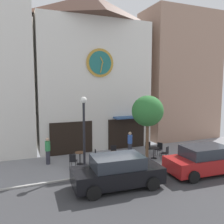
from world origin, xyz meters
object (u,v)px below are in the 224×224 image
Objects in this scene: cafe_table_near_curb at (114,156)px; parked_car_red at (205,160)px; cafe_chair_curbside at (118,159)px; parked_car_black at (117,172)px; street_tree at (148,111)px; cafe_chair_corner at (114,151)px; cafe_chair_under_awning at (166,152)px; cafe_chair_left_end at (148,147)px; cafe_table_center_left at (154,151)px; street_lamp at (84,134)px; cafe_chair_by_entrance at (73,160)px; cafe_table_rightmost at (80,156)px; cafe_chair_right_end at (159,148)px; pedestrian_green at (48,151)px; pedestrian_blue at (130,143)px; cafe_chair_near_tree at (94,156)px.

cafe_table_near_curb is 5.28m from parked_car_red.
cafe_chair_curbside is 0.20× the size of parked_car_black.
cafe_chair_corner is at bearing 140.51° from street_tree.
cafe_chair_under_awning is 1.52m from cafe_chair_left_end.
cafe_table_near_curb is at bearing 177.97° from cafe_table_center_left.
street_lamp is 4.71× the size of cafe_chair_by_entrance.
street_lamp is 2.56m from cafe_chair_curbside.
cafe_table_rightmost is at bearing 162.53° from cafe_table_near_curb.
street_lamp is at bearing -165.71° from cafe_table_near_curb.
cafe_table_rightmost is 0.85× the size of cafe_chair_under_awning.
cafe_chair_right_end is 7.48m from pedestrian_green.
street_lamp is 4.29m from pedestrian_blue.
street_lamp is at bearing -165.43° from cafe_chair_left_end.
street_lamp reaches higher than cafe_chair_curbside.
pedestrian_green reaches higher than cafe_table_near_curb.
cafe_chair_near_tree is 0.21× the size of parked_car_red.
cafe_chair_corner is 1.00× the size of cafe_chair_by_entrance.
pedestrian_blue is (-0.34, 1.72, -2.39)m from street_tree.
cafe_chair_curbside is at bearing -176.86° from cafe_chair_under_awning.
cafe_table_near_curb is 0.17× the size of parked_car_black.
parked_car_red is (0.43, -3.79, 0.23)m from cafe_chair_right_end.
parked_car_black is at bearing -110.24° from cafe_chair_corner.
cafe_chair_left_end is at bearing 106.87° from cafe_chair_under_awning.
cafe_chair_left_end is at bearing -5.38° from pedestrian_green.
pedestrian_green is (-4.16, 0.59, 0.33)m from cafe_chair_corner.
cafe_table_rightmost is 4.97m from cafe_chair_left_end.
cafe_chair_left_end is at bearing 7.72° from cafe_chair_by_entrance.
street_tree is at bearing -18.83° from pedestrian_green.
cafe_chair_under_awning is at bearing 101.87° from parked_car_red.
pedestrian_green reaches higher than cafe_table_center_left.
cafe_chair_left_end is at bearing 103.61° from parked_car_red.
cafe_chair_curbside is (-3.49, -0.19, 0.00)m from cafe_chair_under_awning.
cafe_table_center_left reaches higher than cafe_table_near_curb.
cafe_table_rightmost is 0.85× the size of cafe_chair_corner.
parked_car_black is 1.00× the size of parked_car_red.
pedestrian_green reaches higher than cafe_chair_right_end.
cafe_chair_curbside is at bearing -103.95° from cafe_chair_corner.
cafe_table_rightmost is at bearing 176.78° from cafe_chair_right_end.
cafe_table_rightmost is 0.17× the size of parked_car_black.
street_lamp is 4.71× the size of cafe_chair_right_end.
cafe_chair_under_awning is at bearing -73.13° from cafe_chair_left_end.
cafe_chair_right_end is at bearing 18.13° from cafe_chair_curbside.
cafe_chair_corner is 3.01m from cafe_chair_by_entrance.
cafe_chair_curbside reaches higher than cafe_table_rightmost.
parked_car_black is (-4.13, -4.02, 0.23)m from cafe_chair_left_end.
parked_car_red reaches higher than cafe_chair_left_end.
cafe_chair_corner is 3.27m from cafe_chair_right_end.
cafe_chair_right_end is (1.52, 0.91, -2.73)m from street_tree.
cafe_chair_curbside is 0.54× the size of pedestrian_blue.
cafe_table_near_curb is 3.56m from cafe_chair_right_end.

